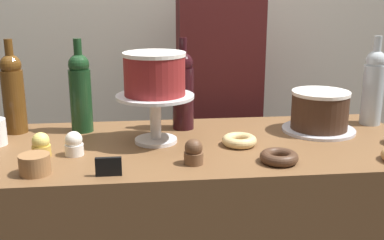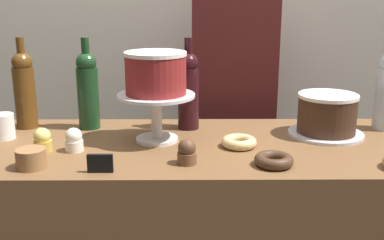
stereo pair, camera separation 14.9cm
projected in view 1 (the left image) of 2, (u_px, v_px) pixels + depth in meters
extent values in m
cube|color=beige|center=(172.00, 16.00, 2.26)|extent=(6.00, 0.05, 2.60)
cylinder|color=silver|center=(156.00, 140.00, 1.53)|extent=(0.14, 0.14, 0.01)
cylinder|color=silver|center=(156.00, 118.00, 1.51)|extent=(0.04, 0.04, 0.14)
cylinder|color=silver|center=(155.00, 96.00, 1.50)|extent=(0.25, 0.25, 0.01)
cylinder|color=maroon|center=(155.00, 76.00, 1.48)|extent=(0.20, 0.20, 0.12)
cylinder|color=white|center=(154.00, 54.00, 1.46)|extent=(0.20, 0.20, 0.01)
cylinder|color=silver|center=(318.00, 130.00, 1.65)|extent=(0.26, 0.26, 0.01)
cylinder|color=#3D2619|center=(320.00, 112.00, 1.64)|extent=(0.20, 0.20, 0.12)
cylinder|color=white|center=(321.00, 93.00, 1.62)|extent=(0.20, 0.20, 0.01)
cylinder|color=#193D1E|center=(81.00, 101.00, 1.63)|extent=(0.08, 0.08, 0.22)
sphere|color=#193D1E|center=(79.00, 65.00, 1.59)|extent=(0.07, 0.07, 0.07)
cylinder|color=#193D1E|center=(78.00, 50.00, 1.58)|extent=(0.03, 0.03, 0.08)
cylinder|color=#5B3814|center=(14.00, 102.00, 1.61)|extent=(0.08, 0.08, 0.22)
sphere|color=#5B3814|center=(10.00, 65.00, 1.58)|extent=(0.07, 0.07, 0.07)
cylinder|color=#5B3814|center=(9.00, 50.00, 1.57)|extent=(0.03, 0.03, 0.08)
cylinder|color=#B2BCC1|center=(372.00, 95.00, 1.72)|extent=(0.08, 0.08, 0.22)
sphere|color=#B2BCC1|center=(376.00, 61.00, 1.68)|extent=(0.07, 0.07, 0.07)
cylinder|color=#B2BCC1|center=(377.00, 46.00, 1.67)|extent=(0.03, 0.03, 0.08)
cylinder|color=black|center=(183.00, 99.00, 1.66)|extent=(0.08, 0.08, 0.22)
sphere|color=black|center=(183.00, 63.00, 1.63)|extent=(0.07, 0.07, 0.07)
cylinder|color=black|center=(183.00, 48.00, 1.61)|extent=(0.03, 0.03, 0.08)
cylinder|color=white|center=(74.00, 150.00, 1.41)|extent=(0.06, 0.06, 0.03)
sphere|color=white|center=(74.00, 140.00, 1.40)|extent=(0.05, 0.05, 0.05)
cylinder|color=brown|center=(194.00, 158.00, 1.34)|extent=(0.06, 0.06, 0.03)
sphere|color=brown|center=(194.00, 148.00, 1.33)|extent=(0.05, 0.05, 0.05)
cylinder|color=gold|center=(42.00, 151.00, 1.40)|extent=(0.06, 0.06, 0.03)
sphere|color=#EFDB6B|center=(41.00, 141.00, 1.39)|extent=(0.05, 0.05, 0.05)
torus|color=#472D1E|center=(279.00, 157.00, 1.35)|extent=(0.11, 0.11, 0.03)
torus|color=#E0C17F|center=(239.00, 141.00, 1.50)|extent=(0.11, 0.11, 0.03)
cylinder|color=olive|center=(35.00, 172.00, 1.27)|extent=(0.08, 0.08, 0.01)
cylinder|color=olive|center=(35.00, 168.00, 1.26)|extent=(0.08, 0.08, 0.01)
cylinder|color=olive|center=(35.00, 164.00, 1.26)|extent=(0.08, 0.08, 0.01)
cylinder|color=olive|center=(34.00, 160.00, 1.26)|extent=(0.08, 0.08, 0.01)
cylinder|color=olive|center=(34.00, 157.00, 1.25)|extent=(0.08, 0.08, 0.01)
cube|color=black|center=(109.00, 167.00, 1.25)|extent=(0.07, 0.01, 0.05)
cube|color=black|center=(217.00, 205.00, 2.23)|extent=(0.28, 0.18, 0.85)
cube|color=#4C1919|center=(219.00, 60.00, 2.05)|extent=(0.36, 0.22, 0.55)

